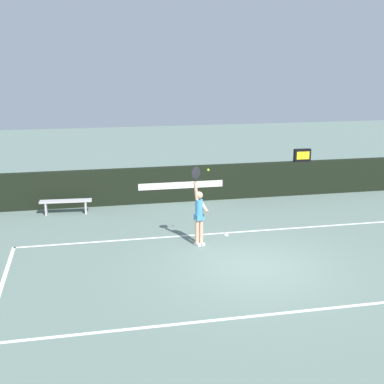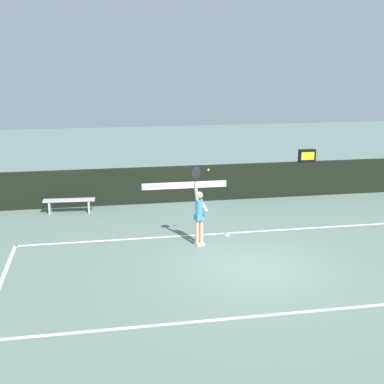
# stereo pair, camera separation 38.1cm
# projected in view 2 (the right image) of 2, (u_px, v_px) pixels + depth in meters

# --- Properties ---
(ground_plane) EXTENTS (60.00, 60.00, 0.00)m
(ground_plane) POSITION_uv_depth(u_px,v_px,m) (253.00, 267.00, 13.56)
(ground_plane) COLOR slate
(court_lines) EXTENTS (12.48, 5.47, 0.00)m
(court_lines) POSITION_uv_depth(u_px,v_px,m) (251.00, 265.00, 13.68)
(court_lines) COLOR white
(court_lines) RESTS_ON ground
(back_wall) EXTENTS (16.54, 0.29, 1.33)m
(back_wall) POSITION_uv_depth(u_px,v_px,m) (200.00, 183.00, 19.88)
(back_wall) COLOR black
(back_wall) RESTS_ON ground
(speed_display) EXTENTS (0.66, 0.18, 0.49)m
(speed_display) POSITION_uv_depth(u_px,v_px,m) (307.00, 156.00, 20.43)
(speed_display) COLOR black
(speed_display) RESTS_ON back_wall
(tennis_player) EXTENTS (0.49, 0.44, 2.31)m
(tennis_player) POSITION_uv_depth(u_px,v_px,m) (199.00, 213.00, 14.97)
(tennis_player) COLOR tan
(tennis_player) RESTS_ON ground
(tennis_ball) EXTENTS (0.07, 0.07, 0.07)m
(tennis_ball) POSITION_uv_depth(u_px,v_px,m) (208.00, 170.00, 14.60)
(tennis_ball) COLOR #CCE032
(courtside_bench_near) EXTENTS (1.77, 0.47, 0.48)m
(courtside_bench_near) POSITION_uv_depth(u_px,v_px,m) (69.00, 202.00, 18.29)
(courtside_bench_near) COLOR #B2ADB1
(courtside_bench_near) RESTS_ON ground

